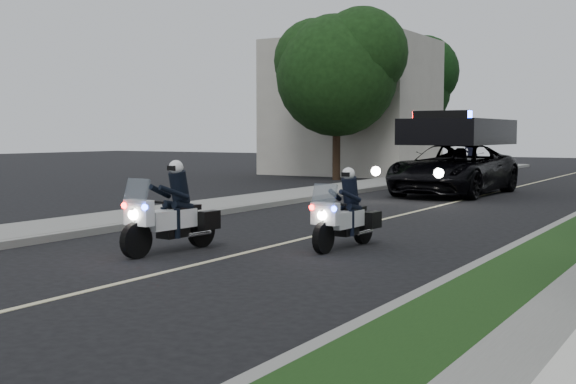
% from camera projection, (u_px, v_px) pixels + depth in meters
% --- Properties ---
extents(ground, '(120.00, 120.00, 0.00)m').
position_uv_depth(ground, '(186.00, 267.00, 11.70)').
color(ground, black).
rests_on(ground, ground).
extents(curb_right, '(0.20, 60.00, 0.15)m').
position_uv_depth(curb_right, '(575.00, 217.00, 18.09)').
color(curb_right, gray).
rests_on(curb_right, ground).
extents(curb_left, '(0.20, 60.00, 0.15)m').
position_uv_depth(curb_left, '(290.00, 201.00, 22.34)').
color(curb_left, gray).
rests_on(curb_left, ground).
extents(sidewalk_left, '(2.00, 60.00, 0.16)m').
position_uv_depth(sidewalk_left, '(260.00, 200.00, 22.91)').
color(sidewalk_left, gray).
rests_on(sidewalk_left, ground).
extents(building_far, '(8.00, 6.00, 7.00)m').
position_uv_depth(building_far, '(351.00, 108.00, 38.75)').
color(building_far, '#A8A396').
rests_on(building_far, ground).
extents(lane_marking, '(0.12, 50.00, 0.01)m').
position_uv_depth(lane_marking, '(418.00, 211.00, 20.22)').
color(lane_marking, '#BFB78C').
rests_on(lane_marking, ground).
extents(police_moto_left, '(0.85, 2.00, 1.66)m').
position_uv_depth(police_moto_left, '(172.00, 252.00, 13.19)').
color(police_moto_left, silver).
rests_on(police_moto_left, ground).
extents(police_moto_right, '(0.72, 1.80, 1.51)m').
position_uv_depth(police_moto_right, '(345.00, 248.00, 13.65)').
color(police_moto_right, silver).
rests_on(police_moto_right, ground).
extents(police_suv, '(3.17, 6.48, 3.11)m').
position_uv_depth(police_suv, '(453.00, 195.00, 25.76)').
color(police_suv, black).
rests_on(police_suv, ground).
extents(bicycle, '(0.63, 1.63, 0.84)m').
position_uv_depth(bicycle, '(470.00, 179.00, 34.59)').
color(bicycle, black).
rests_on(bicycle, ground).
extents(cyclist, '(0.65, 0.45, 1.78)m').
position_uv_depth(cyclist, '(470.00, 179.00, 34.59)').
color(cyclist, black).
rests_on(cyclist, ground).
extents(tree_left_near, '(6.53, 6.53, 9.28)m').
position_uv_depth(tree_left_near, '(336.00, 180.00, 33.94)').
color(tree_left_near, '#163712').
rests_on(tree_left_near, ground).
extents(tree_left_far, '(6.65, 6.65, 9.16)m').
position_uv_depth(tree_left_far, '(402.00, 170.00, 42.78)').
color(tree_left_far, black).
rests_on(tree_left_far, ground).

